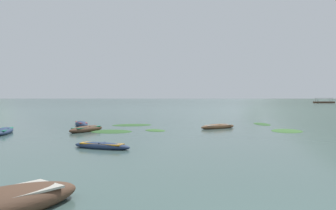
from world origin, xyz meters
name	(u,v)px	position (x,y,z in m)	size (l,w,h in m)	color
ground_plane	(151,98)	(0.00, 1500.00, 0.00)	(6000.00, 6000.00, 0.00)	#425B56
mountain_2	(131,65)	(-111.14, 1890.83, 188.98)	(1564.45, 1564.45, 377.97)	slate
mountain_3	(254,84)	(717.58, 2311.82, 99.67)	(775.10, 775.10, 199.34)	slate
rowboat_0	(86,129)	(-6.95, 20.31, 0.17)	(2.55, 3.50, 0.53)	#4C3323
rowboat_1	(3,131)	(-12.37, 19.17, 0.15)	(1.71, 4.02, 0.49)	navy
rowboat_2	(102,146)	(-4.63, 11.99, 0.12)	(3.11, 2.00, 0.37)	navy
rowboat_4	(218,127)	(3.12, 22.22, 0.14)	(3.31, 2.32, 0.45)	brown
rowboat_7	(81,124)	(-8.29, 25.14, 0.16)	(2.01, 3.25, 0.52)	navy
ferry_0	(324,102)	(79.03, 149.20, 0.45)	(9.27, 3.05, 2.54)	#4C3323
weed_patch_0	(262,124)	(8.06, 26.27, 0.00)	(3.46, 1.31, 0.14)	#2D5628
weed_patch_1	(287,131)	(7.79, 19.87, 0.00)	(3.14, 2.23, 0.14)	#38662D
weed_patch_3	(111,132)	(-5.12, 20.14, 0.00)	(3.08, 2.65, 0.14)	#2D5628
weed_patch_5	(132,125)	(-3.94, 25.79, 0.00)	(3.55, 2.33, 0.14)	#2D5628
weed_patch_6	(155,131)	(-1.93, 20.74, 0.00)	(2.01, 1.35, 0.14)	#38662D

